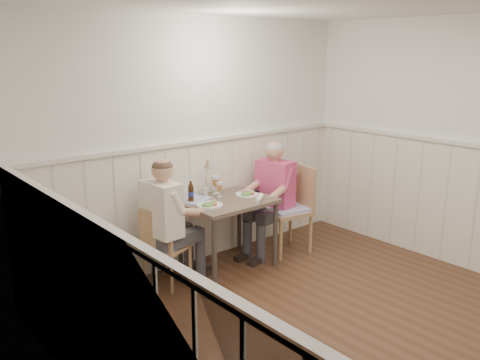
{
  "coord_description": "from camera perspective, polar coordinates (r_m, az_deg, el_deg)",
  "views": [
    {
      "loc": [
        -3.07,
        -2.11,
        2.25
      ],
      "look_at": [
        0.06,
        1.64,
        1.0
      ],
      "focal_mm": 38.0,
      "sensor_mm": 36.0,
      "label": 1
    }
  ],
  "objects": [
    {
      "name": "ground_plane",
      "position": [
        4.35,
        13.99,
        -17.24
      ],
      "size": [
        4.5,
        4.5,
        0.0
      ],
      "primitive_type": "plane",
      "color": "#482B1A"
    },
    {
      "name": "room_shell",
      "position": [
        3.8,
        15.37,
        2.71
      ],
      "size": [
        4.04,
        4.54,
        2.6
      ],
      "color": "white",
      "rests_on": "ground"
    },
    {
      "name": "wainscot",
      "position": [
        4.44,
        7.36,
        -6.37
      ],
      "size": [
        4.0,
        4.49,
        1.34
      ],
      "color": "white",
      "rests_on": "ground"
    },
    {
      "name": "dining_table",
      "position": [
        5.29,
        -1.39,
        -3.28
      ],
      "size": [
        0.91,
        0.7,
        0.75
      ],
      "color": "brown",
      "rests_on": "ground"
    },
    {
      "name": "chair_right",
      "position": [
        5.8,
        5.72,
        -2.86
      ],
      "size": [
        0.55,
        0.55,
        1.0
      ],
      "color": "tan",
      "rests_on": "ground"
    },
    {
      "name": "chair_left",
      "position": [
        5.01,
        -8.56,
        -7.12
      ],
      "size": [
        0.49,
        0.49,
        0.79
      ],
      "color": "tan",
      "rests_on": "ground"
    },
    {
      "name": "man_in_pink",
      "position": [
        5.78,
        3.72,
        -2.85
      ],
      "size": [
        0.65,
        0.46,
        1.3
      ],
      "color": "#3F3F47",
      "rests_on": "ground"
    },
    {
      "name": "diner_cream",
      "position": [
        4.97,
        -8.32,
        -5.9
      ],
      "size": [
        0.62,
        0.43,
        1.3
      ],
      "color": "#3F3F47",
      "rests_on": "ground"
    },
    {
      "name": "plate_man",
      "position": [
        5.4,
        0.8,
        -1.53
      ],
      "size": [
        0.26,
        0.26,
        0.07
      ],
      "color": "white",
      "rests_on": "dining_table"
    },
    {
      "name": "plate_diner",
      "position": [
        5.04,
        -3.5,
        -2.75
      ],
      "size": [
        0.27,
        0.27,
        0.07
      ],
      "color": "white",
      "rests_on": "dining_table"
    },
    {
      "name": "beer_glass_a",
      "position": [
        5.45,
        -2.75,
        -0.21
      ],
      "size": [
        0.08,
        0.08,
        0.2
      ],
      "color": "silver",
      "rests_on": "dining_table"
    },
    {
      "name": "beer_glass_b",
      "position": [
        5.34,
        -2.32,
        -0.81
      ],
      "size": [
        0.06,
        0.06,
        0.16
      ],
      "color": "silver",
      "rests_on": "dining_table"
    },
    {
      "name": "beer_bottle",
      "position": [
        5.19,
        -5.53,
        -1.41
      ],
      "size": [
        0.06,
        0.06,
        0.22
      ],
      "color": "black",
      "rests_on": "dining_table"
    },
    {
      "name": "rolled_napkin",
      "position": [
        5.22,
        2.19,
        -2.08
      ],
      "size": [
        0.21,
        0.18,
        0.05
      ],
      "color": "white",
      "rests_on": "dining_table"
    },
    {
      "name": "grass_vase",
      "position": [
        5.35,
        -3.9,
        0.08
      ],
      "size": [
        0.05,
        0.05,
        0.41
      ],
      "color": "silver",
      "rests_on": "dining_table"
    },
    {
      "name": "gingham_mat",
      "position": [
        5.28,
        -5.2,
        -2.16
      ],
      "size": [
        0.38,
        0.33,
        0.01
      ],
      "color": "#6570C0",
      "rests_on": "dining_table"
    }
  ]
}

